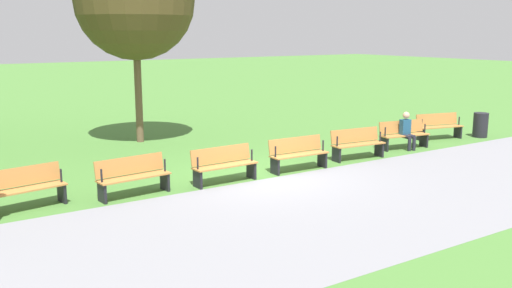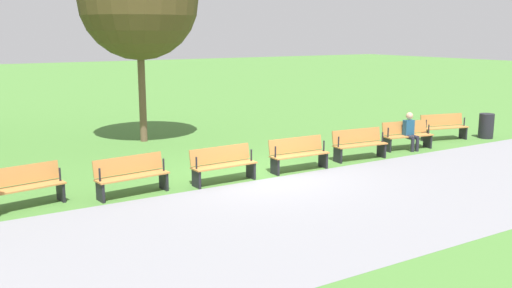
{
  "view_description": "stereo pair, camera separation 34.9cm",
  "coord_description": "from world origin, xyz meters",
  "px_view_note": "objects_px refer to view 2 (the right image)",
  "views": [
    {
      "loc": [
        7.95,
        11.69,
        3.69
      ],
      "look_at": [
        0.0,
        -0.39,
        0.8
      ],
      "focal_mm": 39.44,
      "sensor_mm": 36.0,
      "label": 1
    },
    {
      "loc": [
        7.65,
        11.88,
        3.69
      ],
      "look_at": [
        0.0,
        -0.39,
        0.8
      ],
      "focal_mm": 39.44,
      "sensor_mm": 36.0,
      "label": 2
    }
  ],
  "objects_px": {
    "bench_0": "(444,127)",
    "person_seated": "(410,130)",
    "bench_4": "(223,164)",
    "bench_5": "(131,175)",
    "bench_1": "(407,135)",
    "tree_2": "(139,0)",
    "bench_6": "(23,186)",
    "bench_3": "(298,153)",
    "bench_2": "(359,144)",
    "trash_bin": "(486,126)"
  },
  "relations": [
    {
      "from": "bench_0",
      "to": "person_seated",
      "type": "relative_size",
      "value": 1.46
    },
    {
      "from": "bench_4",
      "to": "bench_5",
      "type": "bearing_deg",
      "value": -5.54
    },
    {
      "from": "bench_0",
      "to": "bench_5",
      "type": "height_order",
      "value": "same"
    },
    {
      "from": "bench_1",
      "to": "tree_2",
      "type": "bearing_deg",
      "value": -31.52
    },
    {
      "from": "bench_5",
      "to": "tree_2",
      "type": "relative_size",
      "value": 0.26
    },
    {
      "from": "person_seated",
      "to": "bench_4",
      "type": "bearing_deg",
      "value": 11.77
    },
    {
      "from": "bench_6",
      "to": "tree_2",
      "type": "xyz_separation_m",
      "value": [
        -4.89,
        -5.73,
        4.24
      ]
    },
    {
      "from": "bench_3",
      "to": "bench_4",
      "type": "distance_m",
      "value": 2.32
    },
    {
      "from": "tree_2",
      "to": "bench_3",
      "type": "bearing_deg",
      "value": 108.26
    },
    {
      "from": "bench_0",
      "to": "bench_6",
      "type": "xyz_separation_m",
      "value": [
        13.81,
        0.44,
        0.0
      ]
    },
    {
      "from": "bench_4",
      "to": "person_seated",
      "type": "bearing_deg",
      "value": -179.34
    },
    {
      "from": "bench_0",
      "to": "bench_1",
      "type": "xyz_separation_m",
      "value": [
        2.27,
        0.44,
        0.0
      ]
    },
    {
      "from": "bench_5",
      "to": "person_seated",
      "type": "bearing_deg",
      "value": 175.41
    },
    {
      "from": "bench_6",
      "to": "bench_2",
      "type": "bearing_deg",
      "value": 168.9
    },
    {
      "from": "trash_bin",
      "to": "person_seated",
      "type": "bearing_deg",
      "value": 0.35
    },
    {
      "from": "bench_2",
      "to": "tree_2",
      "type": "xyz_separation_m",
      "value": [
        4.35,
        -6.03,
        4.24
      ]
    },
    {
      "from": "bench_3",
      "to": "bench_6",
      "type": "distance_m",
      "value": 6.94
    },
    {
      "from": "bench_5",
      "to": "trash_bin",
      "type": "bearing_deg",
      "value": 175.23
    },
    {
      "from": "person_seated",
      "to": "trash_bin",
      "type": "relative_size",
      "value": 1.38
    },
    {
      "from": "bench_3",
      "to": "bench_4",
      "type": "bearing_deg",
      "value": 1.85
    },
    {
      "from": "bench_1",
      "to": "trash_bin",
      "type": "relative_size",
      "value": 2.01
    },
    {
      "from": "bench_1",
      "to": "person_seated",
      "type": "height_order",
      "value": "person_seated"
    },
    {
      "from": "bench_1",
      "to": "bench_3",
      "type": "distance_m",
      "value": 4.63
    },
    {
      "from": "bench_4",
      "to": "trash_bin",
      "type": "height_order",
      "value": "bench_4"
    },
    {
      "from": "bench_3",
      "to": "person_seated",
      "type": "bearing_deg",
      "value": -174.37
    },
    {
      "from": "person_seated",
      "to": "tree_2",
      "type": "xyz_separation_m",
      "value": [
        6.64,
        -5.88,
        4.07
      ]
    },
    {
      "from": "bench_5",
      "to": "person_seated",
      "type": "distance_m",
      "value": 9.23
    },
    {
      "from": "bench_0",
      "to": "bench_5",
      "type": "bearing_deg",
      "value": 16.64
    },
    {
      "from": "bench_5",
      "to": "bench_6",
      "type": "relative_size",
      "value": 0.99
    },
    {
      "from": "bench_3",
      "to": "tree_2",
      "type": "relative_size",
      "value": 0.26
    },
    {
      "from": "bench_3",
      "to": "bench_5",
      "type": "height_order",
      "value": "same"
    },
    {
      "from": "bench_5",
      "to": "person_seated",
      "type": "xyz_separation_m",
      "value": [
        -9.23,
        -0.15,
        0.17
      ]
    },
    {
      "from": "bench_1",
      "to": "person_seated",
      "type": "distance_m",
      "value": 0.22
    },
    {
      "from": "bench_4",
      "to": "bench_2",
      "type": "bearing_deg",
      "value": 179.99
    },
    {
      "from": "bench_2",
      "to": "bench_4",
      "type": "height_order",
      "value": "same"
    },
    {
      "from": "trash_bin",
      "to": "bench_1",
      "type": "bearing_deg",
      "value": -1.78
    },
    {
      "from": "bench_6",
      "to": "bench_4",
      "type": "bearing_deg",
      "value": 165.21
    },
    {
      "from": "bench_0",
      "to": "bench_1",
      "type": "bearing_deg",
      "value": 24.02
    },
    {
      "from": "bench_1",
      "to": "bench_5",
      "type": "relative_size",
      "value": 1.01
    },
    {
      "from": "person_seated",
      "to": "tree_2",
      "type": "bearing_deg",
      "value": -32.26
    },
    {
      "from": "bench_0",
      "to": "bench_6",
      "type": "height_order",
      "value": "same"
    },
    {
      "from": "bench_3",
      "to": "bench_6",
      "type": "bearing_deg",
      "value": -1.84
    },
    {
      "from": "bench_3",
      "to": "bench_6",
      "type": "height_order",
      "value": "same"
    },
    {
      "from": "bench_1",
      "to": "bench_6",
      "type": "bearing_deg",
      "value": 9.25
    },
    {
      "from": "bench_0",
      "to": "bench_2",
      "type": "height_order",
      "value": "same"
    },
    {
      "from": "bench_3",
      "to": "bench_5",
      "type": "bearing_deg",
      "value": 0.01
    },
    {
      "from": "bench_1",
      "to": "bench_6",
      "type": "distance_m",
      "value": 11.53
    },
    {
      "from": "bench_2",
      "to": "tree_2",
      "type": "bearing_deg",
      "value": -48.64
    },
    {
      "from": "bench_2",
      "to": "person_seated",
      "type": "height_order",
      "value": "person_seated"
    },
    {
      "from": "bench_2",
      "to": "bench_0",
      "type": "bearing_deg",
      "value": -165.23
    }
  ]
}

